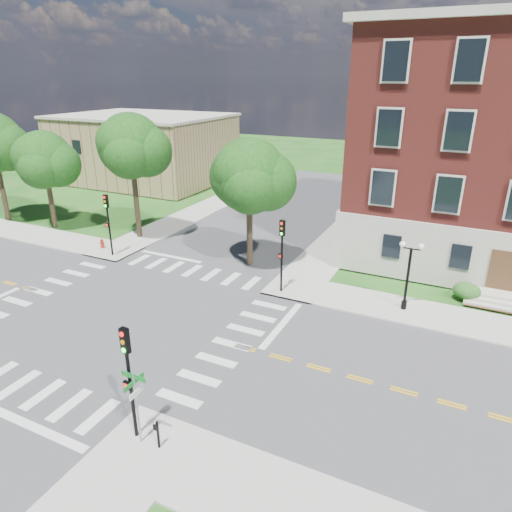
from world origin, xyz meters
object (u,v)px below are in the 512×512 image
at_px(traffic_signal_se, 128,370).
at_px(traffic_signal_nw, 108,217).
at_px(traffic_signal_ne, 282,247).
at_px(twin_lamp_west, 408,272).
at_px(push_button_post, 158,433).
at_px(fire_hydrant, 102,244).
at_px(street_sign_pole, 136,395).

distance_m(traffic_signal_se, traffic_signal_nw, 20.15).
distance_m(traffic_signal_ne, twin_lamp_west, 7.66).
bearing_deg(traffic_signal_se, push_button_post, -6.13).
relative_size(traffic_signal_nw, twin_lamp_west, 1.13).
height_order(traffic_signal_nw, fire_hydrant, traffic_signal_nw).
height_order(street_sign_pole, push_button_post, street_sign_pole).
bearing_deg(traffic_signal_ne, street_sign_pole, -88.97).
bearing_deg(street_sign_pole, traffic_signal_ne, 91.03).
bearing_deg(street_sign_pole, twin_lamp_west, 64.59).
height_order(traffic_signal_se, street_sign_pole, traffic_signal_se).
relative_size(traffic_signal_se, traffic_signal_ne, 1.00).
relative_size(traffic_signal_nw, push_button_post, 4.00).
bearing_deg(street_sign_pole, fire_hydrant, 136.81).
relative_size(traffic_signal_ne, push_button_post, 4.00).
distance_m(traffic_signal_nw, fire_hydrant, 3.38).
xyz_separation_m(twin_lamp_west, street_sign_pole, (-7.31, -15.38, -0.21)).
relative_size(street_sign_pole, push_button_post, 2.58).
bearing_deg(twin_lamp_west, fire_hydrant, -179.94).
relative_size(twin_lamp_west, push_button_post, 3.53).
xyz_separation_m(traffic_signal_nw, fire_hydrant, (-1.81, 0.86, -2.72)).
bearing_deg(street_sign_pole, traffic_signal_se, 155.27).
height_order(traffic_signal_se, fire_hydrant, traffic_signal_se).
xyz_separation_m(traffic_signal_nw, street_sign_pole, (14.55, -14.50, -0.88)).
bearing_deg(traffic_signal_nw, push_button_post, -43.27).
bearing_deg(fire_hydrant, street_sign_pole, -43.19).
height_order(traffic_signal_se, twin_lamp_west, traffic_signal_se).
height_order(traffic_signal_ne, traffic_signal_nw, same).
bearing_deg(fire_hydrant, twin_lamp_west, 0.06).
bearing_deg(traffic_signal_nw, traffic_signal_se, -45.31).
bearing_deg(traffic_signal_se, twin_lamp_west, 63.20).
xyz_separation_m(push_button_post, fire_hydrant, (-17.17, 15.31, -0.33)).
bearing_deg(traffic_signal_se, street_sign_pole, -24.73).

